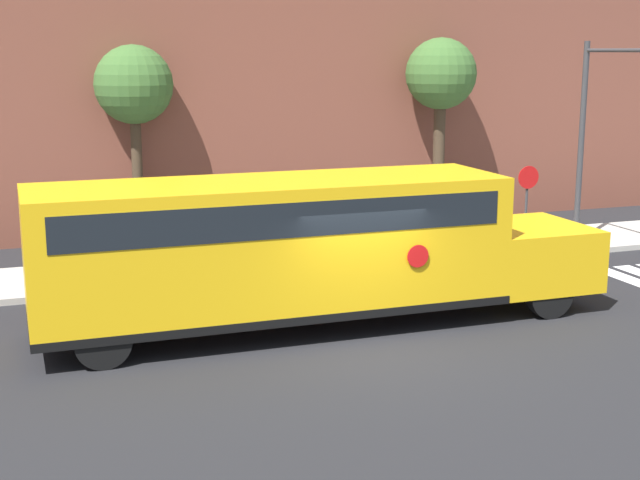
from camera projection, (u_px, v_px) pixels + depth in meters
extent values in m
plane|color=black|center=(366.00, 344.00, 16.79)|extent=(60.00, 60.00, 0.00)
cube|color=#B2ADA3|center=(270.00, 264.00, 22.77)|extent=(44.00, 3.00, 0.15)
cube|color=brown|center=(208.00, 9.00, 27.39)|extent=(32.00, 4.00, 13.36)
cube|color=white|center=(640.00, 283.00, 21.20)|extent=(0.50, 3.20, 0.01)
cube|color=yellow|center=(272.00, 245.00, 17.29)|extent=(9.18, 2.50, 2.54)
cube|color=yellow|center=(527.00, 254.00, 19.30)|extent=(2.35, 2.50, 1.30)
cube|color=black|center=(272.00, 304.00, 17.53)|extent=(9.18, 2.54, 0.16)
cube|color=black|center=(271.00, 209.00, 17.14)|extent=(8.44, 2.53, 0.64)
cylinder|color=red|center=(418.00, 256.00, 16.95)|extent=(0.44, 0.02, 0.44)
cylinder|color=black|center=(495.00, 270.00, 20.38)|extent=(1.00, 0.30, 1.00)
cylinder|color=black|center=(549.00, 294.00, 18.39)|extent=(1.00, 0.30, 1.00)
cylinder|color=black|center=(91.00, 307.00, 17.43)|extent=(1.00, 0.30, 1.00)
cylinder|color=black|center=(103.00, 340.00, 15.44)|extent=(1.00, 0.30, 1.00)
cylinder|color=#38383A|center=(526.00, 215.00, 24.20)|extent=(0.07, 0.07, 2.12)
cylinder|color=red|center=(529.00, 177.00, 23.95)|extent=(0.62, 0.03, 0.62)
cylinder|color=#38383A|center=(581.00, 147.00, 24.37)|extent=(0.16, 0.16, 5.68)
cylinder|color=#38383A|center=(622.00, 50.00, 22.50)|extent=(0.10, 2.89, 0.10)
cylinder|color=#423323|center=(138.00, 177.00, 25.16)|extent=(0.30, 0.30, 3.86)
sphere|color=#3D662D|center=(134.00, 84.00, 24.62)|extent=(2.19, 2.19, 2.19)
cylinder|color=#423323|center=(438.00, 161.00, 27.79)|extent=(0.37, 0.37, 4.09)
sphere|color=#3D662D|center=(441.00, 74.00, 27.23)|extent=(2.18, 2.18, 2.18)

